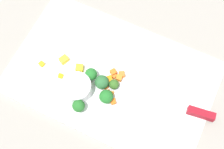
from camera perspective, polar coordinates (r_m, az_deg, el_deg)
The scene contains 22 objects.
ground_plane at distance 0.92m, azimuth 0.00°, elevation -0.53°, with size 4.00×4.00×0.00m, color gray.
cutting_board at distance 0.91m, azimuth 0.00°, elevation -0.39°, with size 0.55×0.35×0.01m, color white.
prep_bowl at distance 0.88m, azimuth -6.18°, elevation -2.33°, with size 0.08×0.08×0.04m, color white.
chef_knife at distance 0.89m, azimuth 11.92°, elevation -5.65°, with size 0.31×0.06×0.02m.
carrot_dice_0 at distance 0.90m, azimuth 1.12°, elevation -0.82°, with size 0.02×0.01×0.01m, color orange.
carrot_dice_1 at distance 0.90m, azimuth 1.71°, elevation 0.01°, with size 0.02×0.02×0.01m, color orange.
carrot_dice_2 at distance 0.89m, azimuth -0.21°, elevation -1.04°, with size 0.02×0.02×0.02m, color orange.
carrot_dice_3 at distance 0.90m, azimuth 0.22°, elevation -0.53°, with size 0.01×0.01×0.01m, color orange.
carrot_dice_4 at distance 0.89m, azimuth -0.03°, elevation -3.29°, with size 0.01×0.01×0.01m, color orange.
carrot_dice_5 at distance 0.89m, azimuth -0.86°, elevation -3.18°, with size 0.02×0.01×0.01m, color orange.
carrot_dice_6 at distance 0.89m, azimuth -0.84°, elevation -2.33°, with size 0.01×0.01×0.01m, color orange.
carrot_dice_7 at distance 0.90m, azimuth 0.36°, elevation 0.33°, with size 0.01×0.02×0.02m, color orange.
carrot_dice_8 at distance 0.88m, azimuth 0.20°, elevation -4.73°, with size 0.01×0.01×0.01m, color orange.
pepper_dice_0 at distance 0.93m, azimuth -8.34°, elevation 2.58°, with size 0.02×0.02×0.02m, color yellow.
pepper_dice_1 at distance 0.91m, azimuth -8.92°, elevation -0.25°, with size 0.01×0.01×0.01m, color yellow.
pepper_dice_2 at distance 0.94m, azimuth -12.12°, elevation 1.79°, with size 0.01×0.01×0.01m, color yellow.
pepper_dice_3 at distance 0.91m, azimuth -5.67°, elevation 1.10°, with size 0.02×0.02×0.02m, color yellow.
broccoli_floret_0 at distance 0.86m, azimuth -1.02°, elevation -3.85°, with size 0.04×0.04×0.04m.
broccoli_floret_1 at distance 0.88m, azimuth -1.77°, elevation -1.34°, with size 0.04×0.04×0.04m.
broccoli_floret_2 at distance 0.89m, azimuth -3.66°, elevation 0.05°, with size 0.03×0.03×0.04m.
broccoli_floret_3 at distance 0.86m, azimuth -5.82°, elevation -5.43°, with size 0.03×0.03×0.04m.
broccoli_floret_4 at distance 0.88m, azimuth 0.34°, elevation -1.72°, with size 0.03×0.03×0.03m.
Camera 1 is at (0.15, -0.31, 0.85)m, focal length 52.66 mm.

